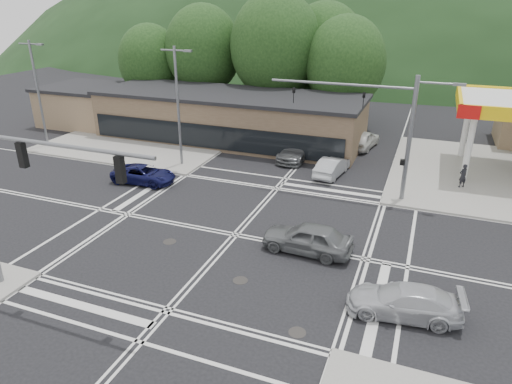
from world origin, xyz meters
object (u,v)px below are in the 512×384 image
(car_queue_a, at_px, (332,167))
(car_queue_b, at_px, (363,139))
(car_grey_center, at_px, (307,238))
(car_northbound, at_px, (297,150))
(pedestrian, at_px, (463,176))
(car_silver_east, at_px, (404,301))
(car_blue_west, at_px, (144,174))

(car_queue_a, height_order, car_queue_b, car_queue_b)
(car_grey_center, bearing_deg, car_northbound, -159.06)
(car_northbound, xyz_separation_m, pedestrian, (12.35, -2.02, 0.24))
(car_silver_east, relative_size, car_northbound, 0.91)
(car_blue_west, distance_m, car_queue_b, 19.17)
(car_queue_b, height_order, pedestrian, pedestrian)
(car_northbound, bearing_deg, pedestrian, -4.73)
(car_silver_east, relative_size, car_queue_b, 1.02)
(car_blue_west, xyz_separation_m, pedestrian, (21.03, 6.88, 0.35))
(car_blue_west, relative_size, car_queue_b, 1.00)
(car_blue_west, height_order, car_silver_east, car_silver_east)
(car_grey_center, xyz_separation_m, car_northbound, (-4.69, 14.01, -0.05))
(car_silver_east, relative_size, pedestrian, 2.80)
(pedestrian, bearing_deg, car_northbound, -48.92)
(car_silver_east, height_order, car_northbound, car_northbound)
(car_queue_a, height_order, pedestrian, pedestrian)
(pedestrian, bearing_deg, car_grey_center, 17.79)
(car_grey_center, height_order, car_queue_a, car_grey_center)
(car_queue_a, bearing_deg, car_silver_east, 120.86)
(car_blue_west, distance_m, car_northbound, 12.43)
(car_grey_center, relative_size, pedestrian, 2.81)
(car_silver_east, bearing_deg, car_queue_b, -173.53)
(car_queue_a, relative_size, pedestrian, 2.51)
(car_silver_east, height_order, car_queue_b, car_queue_b)
(car_blue_west, relative_size, pedestrian, 2.75)
(car_silver_east, xyz_separation_m, car_queue_a, (-6.29, 14.92, 0.01))
(car_grey_center, relative_size, car_northbound, 0.91)
(car_blue_west, bearing_deg, pedestrian, -76.00)
(car_silver_east, bearing_deg, car_blue_west, -121.71)
(car_grey_center, bearing_deg, car_blue_west, -108.50)
(car_blue_west, bearing_deg, car_northbound, -48.38)
(car_northbound, distance_m, pedestrian, 12.52)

